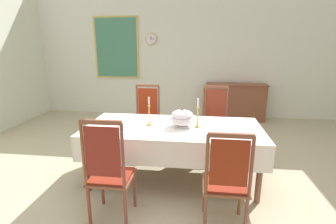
% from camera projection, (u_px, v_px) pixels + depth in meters
% --- Properties ---
extents(ground, '(7.75, 6.61, 0.04)m').
position_uv_depth(ground, '(173.00, 178.00, 3.53)').
color(ground, '#B9AE8C').
extents(back_wall, '(7.75, 0.08, 3.51)m').
position_uv_depth(back_wall, '(187.00, 47.00, 6.29)').
color(back_wall, silver).
rests_on(back_wall, ground).
extents(dining_table, '(2.30, 1.07, 0.76)m').
position_uv_depth(dining_table, '(173.00, 132.00, 3.34)').
color(dining_table, brown).
rests_on(dining_table, ground).
extents(tablecloth, '(2.32, 1.09, 0.33)m').
position_uv_depth(tablecloth, '(173.00, 132.00, 3.34)').
color(tablecloth, white).
rests_on(tablecloth, dining_table).
extents(chair_south_a, '(0.44, 0.42, 1.15)m').
position_uv_depth(chair_south_a, '(109.00, 171.00, 2.53)').
color(chair_south_a, brown).
rests_on(chair_south_a, ground).
extents(chair_north_a, '(0.44, 0.42, 1.15)m').
position_uv_depth(chair_north_a, '(147.00, 118.00, 4.34)').
color(chair_north_a, brown).
rests_on(chair_north_a, ground).
extents(chair_south_b, '(0.44, 0.42, 1.07)m').
position_uv_depth(chair_south_b, '(226.00, 180.00, 2.40)').
color(chair_south_b, brown).
rests_on(chair_south_b, ground).
extents(chair_north_b, '(0.44, 0.42, 1.15)m').
position_uv_depth(chair_north_b, '(215.00, 121.00, 4.20)').
color(chair_north_b, brown).
rests_on(chair_north_b, ground).
extents(soup_tureen, '(0.31, 0.31, 0.24)m').
position_uv_depth(soup_tureen, '(182.00, 118.00, 3.27)').
color(soup_tureen, white).
rests_on(soup_tureen, tablecloth).
extents(candlestick_west, '(0.07, 0.07, 0.39)m').
position_uv_depth(candlestick_west, '(149.00, 114.00, 3.31)').
color(candlestick_west, gold).
rests_on(candlestick_west, tablecloth).
extents(candlestick_east, '(0.07, 0.07, 0.38)m').
position_uv_depth(candlestick_east, '(198.00, 116.00, 3.24)').
color(candlestick_east, gold).
rests_on(candlestick_east, tablecloth).
extents(bowl_near_left, '(0.19, 0.19, 0.04)m').
position_uv_depth(bowl_near_left, '(190.00, 117.00, 3.66)').
color(bowl_near_left, white).
rests_on(bowl_near_left, tablecloth).
extents(bowl_near_right, '(0.17, 0.17, 0.04)m').
position_uv_depth(bowl_near_right, '(95.00, 132.00, 3.01)').
color(bowl_near_right, white).
rests_on(bowl_near_right, tablecloth).
extents(spoon_primary, '(0.03, 0.18, 0.01)m').
position_uv_depth(spoon_primary, '(199.00, 118.00, 3.67)').
color(spoon_primary, gold).
rests_on(spoon_primary, tablecloth).
extents(spoon_secondary, '(0.03, 0.18, 0.01)m').
position_uv_depth(spoon_secondary, '(87.00, 133.00, 3.06)').
color(spoon_secondary, gold).
rests_on(spoon_secondary, tablecloth).
extents(sideboard, '(1.44, 0.48, 0.90)m').
position_uv_depth(sideboard, '(235.00, 102.00, 6.17)').
color(sideboard, brown).
rests_on(sideboard, ground).
extents(mounted_clock, '(0.28, 0.06, 0.28)m').
position_uv_depth(mounted_clock, '(151.00, 39.00, 6.27)').
color(mounted_clock, '#D1B251').
extents(framed_painting, '(1.16, 0.05, 1.55)m').
position_uv_depth(framed_painting, '(117.00, 48.00, 6.44)').
color(framed_painting, '#D1B251').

